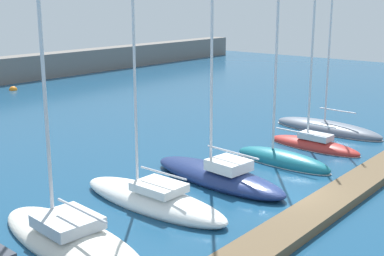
% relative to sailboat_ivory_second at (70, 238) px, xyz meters
% --- Properties ---
extents(ground_plane, '(120.00, 120.00, 0.00)m').
position_rel_sailboat_ivory_second_xyz_m(ground_plane, '(10.02, -4.30, -0.26)').
color(ground_plane, navy).
extents(dock_pier, '(34.40, 1.92, 0.44)m').
position_rel_sailboat_ivory_second_xyz_m(dock_pier, '(10.02, -6.45, -0.03)').
color(dock_pier, brown).
rests_on(dock_pier, ground_plane).
extents(sailboat_ivory_second, '(3.95, 9.41, 14.02)m').
position_rel_sailboat_ivory_second_xyz_m(sailboat_ivory_second, '(0.00, 0.00, 0.00)').
color(sailboat_ivory_second, silver).
rests_on(sailboat_ivory_second, ground_plane).
extents(sailboat_white_third, '(2.61, 8.95, 17.38)m').
position_rel_sailboat_ivory_second_xyz_m(sailboat_white_third, '(5.11, 0.22, 0.15)').
color(sailboat_white_third, white).
rests_on(sailboat_white_third, ground_plane).
extents(sailboat_navy_fourth, '(3.52, 9.15, 17.79)m').
position_rel_sailboat_ivory_second_xyz_m(sailboat_navy_fourth, '(9.80, -0.23, 0.23)').
color(sailboat_navy_fourth, navy).
rests_on(sailboat_navy_fourth, ground_plane).
extents(sailboat_teal_fifth, '(2.23, 6.65, 10.60)m').
position_rel_sailboat_ivory_second_xyz_m(sailboat_teal_fifth, '(15.00, -1.21, -0.01)').
color(sailboat_teal_fifth, '#19707F').
rests_on(sailboat_teal_fifth, ground_plane).
extents(sailboat_red_sixth, '(2.32, 6.74, 12.35)m').
position_rel_sailboat_ivory_second_xyz_m(sailboat_red_sixth, '(19.37, -1.11, 0.01)').
color(sailboat_red_sixth, '#B72D28').
rests_on(sailboat_red_sixth, ground_plane).
extents(sailboat_slate_seventh, '(3.09, 8.93, 14.41)m').
position_rel_sailboat_ivory_second_xyz_m(sailboat_slate_seventh, '(24.16, 0.22, -0.01)').
color(sailboat_slate_seventh, slate).
rests_on(sailboat_slate_seventh, ground_plane).
extents(mooring_buoy_orange, '(0.87, 0.87, 0.87)m').
position_rel_sailboat_ivory_second_xyz_m(mooring_buoy_orange, '(19.35, 34.64, -0.26)').
color(mooring_buoy_orange, orange).
rests_on(mooring_buoy_orange, ground_plane).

